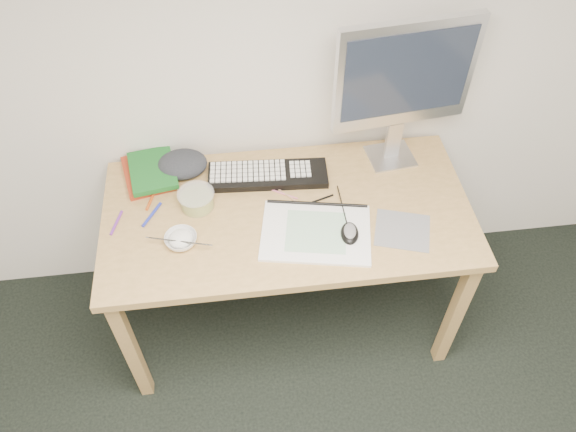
# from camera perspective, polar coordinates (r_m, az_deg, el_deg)

# --- Properties ---
(desk) EXTENTS (1.40, 0.70, 0.75)m
(desk) POSITION_cam_1_polar(r_m,az_deg,el_deg) (2.19, -0.04, -0.84)
(desk) COLOR tan
(desk) RESTS_ON ground
(mousepad) EXTENTS (0.24, 0.23, 0.00)m
(mousepad) POSITION_cam_1_polar(r_m,az_deg,el_deg) (2.11, 11.55, -1.43)
(mousepad) COLOR slate
(mousepad) RESTS_ON desk
(sketchpad) EXTENTS (0.44, 0.35, 0.01)m
(sketchpad) POSITION_cam_1_polar(r_m,az_deg,el_deg) (2.05, 2.85, -1.70)
(sketchpad) COLOR white
(sketchpad) RESTS_ON desk
(keyboard) EXTENTS (0.48, 0.18, 0.03)m
(keyboard) POSITION_cam_1_polar(r_m,az_deg,el_deg) (2.24, -2.06, 4.17)
(keyboard) COLOR black
(keyboard) RESTS_ON desk
(monitor) EXTENTS (0.53, 0.18, 0.62)m
(monitor) POSITION_cam_1_polar(r_m,az_deg,el_deg) (2.14, 11.76, 13.50)
(monitor) COLOR silver
(monitor) RESTS_ON desk
(mouse) EXTENTS (0.08, 0.11, 0.04)m
(mouse) POSITION_cam_1_polar(r_m,az_deg,el_deg) (2.04, 6.31, -1.55)
(mouse) COLOR black
(mouse) RESTS_ON sketchpad
(rice_bowl) EXTENTS (0.15, 0.15, 0.04)m
(rice_bowl) POSITION_cam_1_polar(r_m,az_deg,el_deg) (2.05, -10.81, -2.40)
(rice_bowl) COLOR white
(rice_bowl) RESTS_ON desk
(chopsticks) EXTENTS (0.23, 0.08, 0.02)m
(chopsticks) POSITION_cam_1_polar(r_m,az_deg,el_deg) (2.02, -11.01, -2.54)
(chopsticks) COLOR silver
(chopsticks) RESTS_ON rice_bowl
(fruit_tub) EXTENTS (0.15, 0.15, 0.07)m
(fruit_tub) POSITION_cam_1_polar(r_m,az_deg,el_deg) (2.15, -9.26, 1.65)
(fruit_tub) COLOR gold
(fruit_tub) RESTS_ON desk
(book_red) EXTENTS (0.23, 0.27, 0.02)m
(book_red) POSITION_cam_1_polar(r_m,az_deg,el_deg) (2.32, -14.04, 4.22)
(book_red) COLOR #992D16
(book_red) RESTS_ON desk
(book_green) EXTENTS (0.21, 0.27, 0.02)m
(book_green) POSITION_cam_1_polar(r_m,az_deg,el_deg) (2.29, -13.60, 4.53)
(book_green) COLOR #175D20
(book_green) RESTS_ON book_red
(cloth_lump) EXTENTS (0.17, 0.15, 0.07)m
(cloth_lump) POSITION_cam_1_polar(r_m,az_deg,el_deg) (2.29, -10.69, 5.18)
(cloth_lump) COLOR #222528
(cloth_lump) RESTS_ON desk
(pencil_pink) EXTENTS (0.14, 0.09, 0.01)m
(pencil_pink) POSITION_cam_1_polar(r_m,az_deg,el_deg) (2.19, -0.99, 2.44)
(pencil_pink) COLOR #DA6D8D
(pencil_pink) RESTS_ON desk
(pencil_tan) EXTENTS (0.12, 0.15, 0.01)m
(pencil_tan) POSITION_cam_1_polar(r_m,az_deg,el_deg) (2.18, -0.26, 2.23)
(pencil_tan) COLOR tan
(pencil_tan) RESTS_ON desk
(pencil_black) EXTENTS (0.19, 0.07, 0.01)m
(pencil_black) POSITION_cam_1_polar(r_m,az_deg,el_deg) (2.15, 2.31, 1.34)
(pencil_black) COLOR black
(pencil_black) RESTS_ON desk
(marker_blue) EXTENTS (0.07, 0.12, 0.01)m
(marker_blue) POSITION_cam_1_polar(r_m,az_deg,el_deg) (2.17, -13.67, 0.14)
(marker_blue) COLOR #202CB2
(marker_blue) RESTS_ON desk
(marker_orange) EXTENTS (0.04, 0.12, 0.01)m
(marker_orange) POSITION_cam_1_polar(r_m,az_deg,el_deg) (2.23, -13.69, 1.72)
(marker_orange) COLOR #C14C16
(marker_orange) RESTS_ON desk
(marker_purple) EXTENTS (0.04, 0.11, 0.01)m
(marker_purple) POSITION_cam_1_polar(r_m,az_deg,el_deg) (2.18, -17.04, -0.66)
(marker_purple) COLOR #702A9B
(marker_purple) RESTS_ON desk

